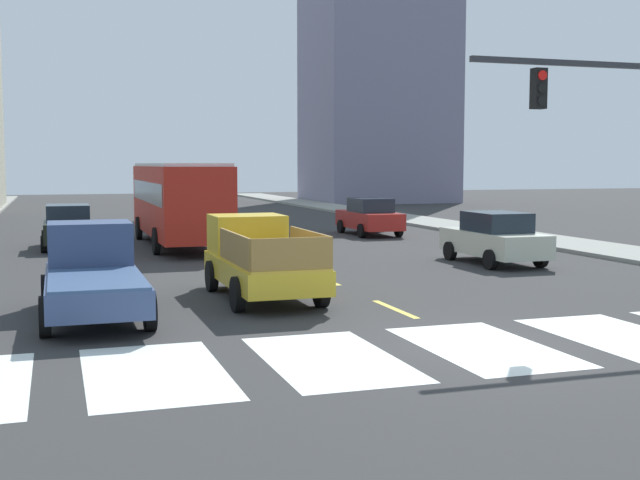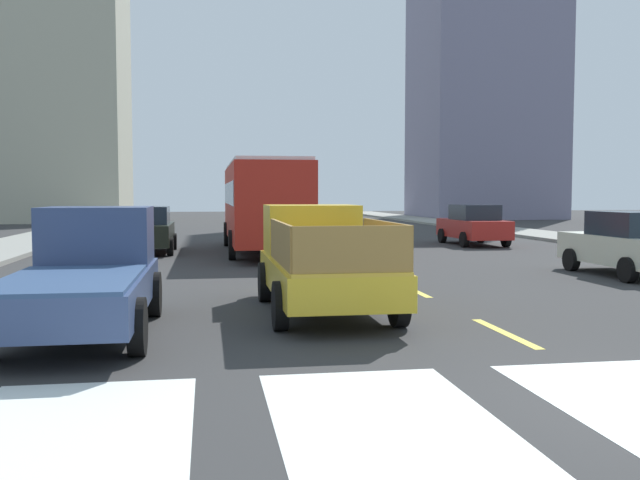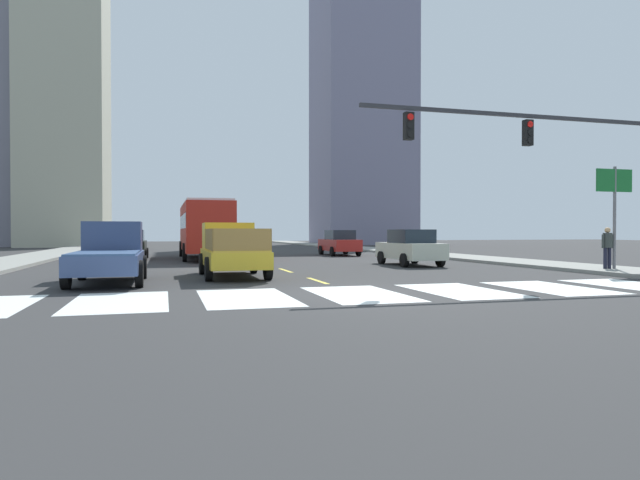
{
  "view_description": "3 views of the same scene",
  "coord_description": "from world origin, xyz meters",
  "px_view_note": "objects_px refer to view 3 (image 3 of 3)",
  "views": [
    {
      "loc": [
        -7.29,
        -12.75,
        3.28
      ],
      "look_at": [
        0.39,
        10.68,
        0.97
      ],
      "focal_mm": 45.52,
      "sensor_mm": 36.0,
      "label": 1
    },
    {
      "loc": [
        -4.62,
        -6.37,
        2.2
      ],
      "look_at": [
        -2.56,
        6.45,
        1.34
      ],
      "focal_mm": 39.57,
      "sensor_mm": 36.0,
      "label": 2
    },
    {
      "loc": [
        -4.85,
        -13.47,
        1.63
      ],
      "look_at": [
        2.99,
        14.27,
        1.18
      ],
      "focal_mm": 30.94,
      "sensor_mm": 36.0,
      "label": 3
    }
  ],
  "objects_px": {
    "pedestrian_waiting": "(607,244)",
    "sedan_near_right": "(129,245)",
    "pickup_stakebed": "(232,250)",
    "sedan_mid": "(410,247)",
    "sedan_near_left": "(339,243)",
    "direction_sign_green": "(614,196)",
    "city_bus": "(204,226)",
    "traffic_signal_gantry": "(560,152)",
    "pickup_dark": "(110,253)"
  },
  "relations": [
    {
      "from": "traffic_signal_gantry",
      "to": "sedan_near_left",
      "type": "bearing_deg",
      "value": 93.44
    },
    {
      "from": "city_bus",
      "to": "sedan_near_right",
      "type": "distance_m",
      "value": 4.4
    },
    {
      "from": "sedan_mid",
      "to": "sedan_near_left",
      "type": "xyz_separation_m",
      "value": [
        0.14,
        11.53,
        0.0
      ]
    },
    {
      "from": "sedan_near_left",
      "to": "sedan_mid",
      "type": "bearing_deg",
      "value": -88.04
    },
    {
      "from": "sedan_near_left",
      "to": "pedestrian_waiting",
      "type": "bearing_deg",
      "value": -70.41
    },
    {
      "from": "sedan_near_left",
      "to": "direction_sign_green",
      "type": "xyz_separation_m",
      "value": [
        5.7,
        -17.9,
        2.17
      ]
    },
    {
      "from": "sedan_mid",
      "to": "sedan_near_right",
      "type": "distance_m",
      "value": 16.36
    },
    {
      "from": "pickup_dark",
      "to": "traffic_signal_gantry",
      "type": "bearing_deg",
      "value": -14.19
    },
    {
      "from": "pickup_stakebed",
      "to": "sedan_near_left",
      "type": "height_order",
      "value": "pickup_stakebed"
    },
    {
      "from": "city_bus",
      "to": "pedestrian_waiting",
      "type": "height_order",
      "value": "city_bus"
    },
    {
      "from": "city_bus",
      "to": "direction_sign_green",
      "type": "height_order",
      "value": "direction_sign_green"
    },
    {
      "from": "sedan_near_left",
      "to": "direction_sign_green",
      "type": "bearing_deg",
      "value": -69.68
    },
    {
      "from": "pickup_stakebed",
      "to": "traffic_signal_gantry",
      "type": "relative_size",
      "value": 0.49
    },
    {
      "from": "sedan_near_left",
      "to": "sedan_near_right",
      "type": "relative_size",
      "value": 1.0
    },
    {
      "from": "direction_sign_green",
      "to": "pedestrian_waiting",
      "type": "bearing_deg",
      "value": 169.19
    },
    {
      "from": "pickup_dark",
      "to": "direction_sign_green",
      "type": "distance_m",
      "value": 19.01
    },
    {
      "from": "traffic_signal_gantry",
      "to": "pedestrian_waiting",
      "type": "xyz_separation_m",
      "value": [
        4.22,
        2.39,
        -3.15
      ]
    },
    {
      "from": "sedan_mid",
      "to": "direction_sign_green",
      "type": "xyz_separation_m",
      "value": [
        5.84,
        -6.37,
        2.17
      ]
    },
    {
      "from": "pickup_stakebed",
      "to": "city_bus",
      "type": "height_order",
      "value": "city_bus"
    },
    {
      "from": "sedan_mid",
      "to": "sedan_near_left",
      "type": "height_order",
      "value": "same"
    },
    {
      "from": "sedan_near_right",
      "to": "sedan_mid",
      "type": "bearing_deg",
      "value": -36.95
    },
    {
      "from": "pickup_stakebed",
      "to": "sedan_mid",
      "type": "bearing_deg",
      "value": 25.71
    },
    {
      "from": "sedan_near_right",
      "to": "direction_sign_green",
      "type": "bearing_deg",
      "value": -41.06
    },
    {
      "from": "pickup_stakebed",
      "to": "city_bus",
      "type": "relative_size",
      "value": 0.48
    },
    {
      "from": "pickup_stakebed",
      "to": "traffic_signal_gantry",
      "type": "bearing_deg",
      "value": -22.8
    },
    {
      "from": "city_bus",
      "to": "pedestrian_waiting",
      "type": "distance_m",
      "value": 21.33
    },
    {
      "from": "pickup_dark",
      "to": "sedan_near_right",
      "type": "relative_size",
      "value": 1.18
    },
    {
      "from": "city_bus",
      "to": "pickup_stakebed",
      "type": "bearing_deg",
      "value": -89.94
    },
    {
      "from": "direction_sign_green",
      "to": "traffic_signal_gantry",
      "type": "bearing_deg",
      "value": -152.45
    },
    {
      "from": "pickup_stakebed",
      "to": "sedan_near_left",
      "type": "distance_m",
      "value": 18.0
    },
    {
      "from": "traffic_signal_gantry",
      "to": "sedan_mid",
      "type": "bearing_deg",
      "value": 98.85
    },
    {
      "from": "pickup_dark",
      "to": "sedan_near_left",
      "type": "height_order",
      "value": "pickup_dark"
    },
    {
      "from": "sedan_mid",
      "to": "sedan_near_right",
      "type": "bearing_deg",
      "value": 143.2
    },
    {
      "from": "city_bus",
      "to": "pedestrian_waiting",
      "type": "bearing_deg",
      "value": -46.92
    },
    {
      "from": "pickup_stakebed",
      "to": "pedestrian_waiting",
      "type": "distance_m",
      "value": 14.74
    },
    {
      "from": "sedan_mid",
      "to": "sedan_near_left",
      "type": "distance_m",
      "value": 11.53
    },
    {
      "from": "pickup_stakebed",
      "to": "traffic_signal_gantry",
      "type": "xyz_separation_m",
      "value": [
        10.34,
        -4.72,
        3.33
      ]
    },
    {
      "from": "city_bus",
      "to": "sedan_mid",
      "type": "xyz_separation_m",
      "value": [
        9.05,
        -9.18,
        -1.09
      ]
    },
    {
      "from": "pickup_stakebed",
      "to": "sedan_mid",
      "type": "relative_size",
      "value": 1.18
    },
    {
      "from": "pickup_dark",
      "to": "pickup_stakebed",
      "type": "bearing_deg",
      "value": 17.91
    },
    {
      "from": "sedan_near_left",
      "to": "pedestrian_waiting",
      "type": "height_order",
      "value": "pedestrian_waiting"
    },
    {
      "from": "city_bus",
      "to": "traffic_signal_gantry",
      "type": "height_order",
      "value": "traffic_signal_gantry"
    },
    {
      "from": "sedan_near_left",
      "to": "direction_sign_green",
      "type": "relative_size",
      "value": 1.05
    },
    {
      "from": "pedestrian_waiting",
      "to": "sedan_near_left",
      "type": "bearing_deg",
      "value": 64.32
    },
    {
      "from": "pickup_stakebed",
      "to": "sedan_mid",
      "type": "xyz_separation_m",
      "value": [
        8.98,
        3.99,
        -0.08
      ]
    },
    {
      "from": "sedan_mid",
      "to": "sedan_near_right",
      "type": "height_order",
      "value": "same"
    },
    {
      "from": "sedan_near_right",
      "to": "traffic_signal_gantry",
      "type": "height_order",
      "value": "traffic_signal_gantry"
    },
    {
      "from": "sedan_mid",
      "to": "sedan_near_right",
      "type": "xyz_separation_m",
      "value": [
        -13.3,
        9.52,
        0.0
      ]
    },
    {
      "from": "pickup_dark",
      "to": "direction_sign_green",
      "type": "height_order",
      "value": "direction_sign_green"
    },
    {
      "from": "pedestrian_waiting",
      "to": "sedan_near_right",
      "type": "bearing_deg",
      "value": 97.38
    }
  ]
}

